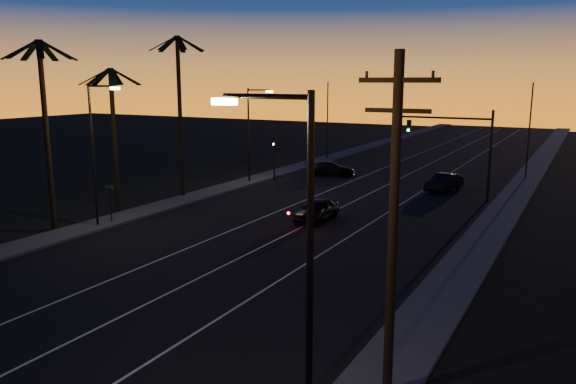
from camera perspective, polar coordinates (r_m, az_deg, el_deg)
The scene contains 21 objects.
road at distance 39.35m, azimuth 3.34°, elevation -2.23°, with size 20.00×170.00×0.01m, color black.
sidewalk_left at distance 45.13m, azimuth -9.63°, elevation -0.52°, with size 2.40×170.00×0.16m, color #3C3C39.
sidewalk_right at distance 36.18m, azimuth 19.64°, elevation -3.97°, with size 2.40×170.00×0.16m, color #3C3C39.
lane_stripe_left at distance 40.68m, azimuth -0.48°, elevation -1.75°, with size 0.12×160.00×0.01m, color silver.
lane_stripe_mid at distance 39.14m, azimuth 4.01°, elevation -2.29°, with size 0.12×160.00×0.01m, color silver.
lane_stripe_right at distance 37.87m, azimuth 8.83°, elevation -2.87°, with size 0.12×160.00×0.01m, color silver.
palm_near at distance 36.73m, azimuth -23.46°, elevation 7.06°, with size 4.25×4.16×11.53m.
palm_mid at distance 41.18m, azimuth -17.31°, elevation 6.69°, with size 4.25×4.16×10.03m.
palm_far at distance 44.85m, azimuth -10.96°, elevation 9.07°, with size 4.25×4.16×12.53m.
streetlight_left_near at distance 36.72m, azimuth -18.95°, elevation 4.63°, with size 2.55×0.26×9.00m.
streetlight_left_far at distance 50.60m, azimuth -3.73°, elevation 6.59°, with size 2.55×0.26×8.50m.
streetlight_right_near at distance 12.61m, azimuth 1.02°, elevation -6.61°, with size 2.55×0.26×9.00m.
street_sign at distance 38.02m, azimuth -17.60°, elevation -0.68°, with size 0.70×0.06×2.60m.
utility_pole at distance 15.85m, azimuth 10.65°, elevation -3.09°, with size 2.20×0.28×10.00m.
signal_mast at distance 45.77m, azimuth 17.02°, elevation 5.27°, with size 7.10×0.41×7.00m.
signal_post at distance 51.90m, azimuth -1.42°, elevation 4.32°, with size 0.28×0.37×4.20m.
far_pole_left at distance 65.74m, azimuth 4.03°, elevation 7.17°, with size 0.14×0.14×9.00m, color black.
far_pole_right at distance 57.08m, azimuth 23.30°, elevation 5.66°, with size 0.14×0.14×9.00m, color black.
lead_car at distance 37.27m, azimuth 2.94°, elevation -1.85°, with size 1.80×4.76×1.44m.
right_car at distance 49.08m, azimuth 15.58°, elevation 0.95°, with size 2.50×4.60×1.44m.
cross_car at distance 55.01m, azimuth 4.32°, elevation 2.38°, with size 5.11×3.27×1.38m.
Camera 1 is at (16.24, -4.64, 9.20)m, focal length 35.00 mm.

